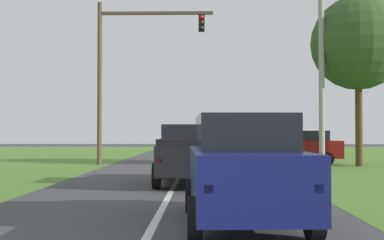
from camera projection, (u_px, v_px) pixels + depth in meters
ground_plane at (174, 186)px, 16.47m from camera, size 120.00×120.00×0.00m
red_suv_near at (242, 167)px, 9.63m from camera, size 2.28×4.93×2.04m
pickup_truck_lead at (190, 154)px, 17.23m from camera, size 2.33×5.44×1.98m
traffic_light at (126, 60)px, 27.39m from camera, size 6.20×0.40×8.73m
keep_moving_sign at (276, 138)px, 26.03m from camera, size 0.60×0.09×2.26m
oak_tree_right at (358, 43)px, 26.16m from camera, size 4.81×4.81×8.71m
crossing_suv_far at (297, 147)px, 27.63m from camera, size 4.69×2.14×1.82m
utility_pole_right at (321, 62)px, 25.07m from camera, size 0.28×0.28×10.40m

